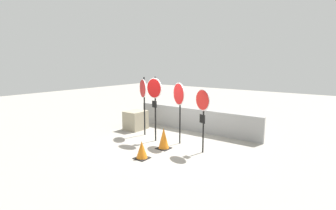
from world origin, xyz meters
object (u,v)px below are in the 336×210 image
at_px(traffic_cone_1, 164,138).
at_px(stop_sign_3, 203,106).
at_px(traffic_cone_0, 142,150).
at_px(stop_sign_1, 154,94).
at_px(stop_sign_2, 179,98).
at_px(stop_sign_0, 143,93).
at_px(storage_crate, 136,120).

bearing_deg(traffic_cone_1, stop_sign_3, 18.93).
xyz_separation_m(stop_sign_3, traffic_cone_0, (-1.27, -1.63, -1.35)).
distance_m(stop_sign_1, traffic_cone_1, 1.79).
xyz_separation_m(stop_sign_2, traffic_cone_0, (-0.07, -1.98, -1.47)).
height_order(stop_sign_0, stop_sign_2, stop_sign_0).
bearing_deg(stop_sign_1, traffic_cone_0, -57.59).
height_order(stop_sign_1, storage_crate, stop_sign_1).
height_order(stop_sign_0, stop_sign_1, stop_sign_1).
height_order(stop_sign_2, storage_crate, stop_sign_2).
bearing_deg(storage_crate, traffic_cone_0, -43.17).
xyz_separation_m(stop_sign_0, stop_sign_3, (3.07, -0.45, -0.17)).
xyz_separation_m(stop_sign_1, stop_sign_2, (0.94, 0.29, -0.11)).
xyz_separation_m(stop_sign_0, storage_crate, (-0.92, 0.47, -1.37)).
bearing_deg(stop_sign_0, traffic_cone_1, 3.30).
bearing_deg(traffic_cone_0, stop_sign_1, 117.21).
distance_m(stop_sign_0, traffic_cone_1, 2.44).
bearing_deg(traffic_cone_1, stop_sign_1, 148.66).
xyz_separation_m(stop_sign_1, traffic_cone_1, (0.84, -0.51, -1.49)).
bearing_deg(stop_sign_1, stop_sign_2, 22.21).
bearing_deg(storage_crate, stop_sign_1, -24.83).
height_order(stop_sign_2, traffic_cone_1, stop_sign_2).
relative_size(stop_sign_0, traffic_cone_1, 3.22).
bearing_deg(stop_sign_3, stop_sign_1, -159.26).
xyz_separation_m(traffic_cone_1, storage_crate, (-2.69, 1.37, 0.05)).
distance_m(stop_sign_0, stop_sign_3, 3.10).
xyz_separation_m(stop_sign_1, traffic_cone_0, (0.87, -1.70, -1.58)).
relative_size(stop_sign_1, traffic_cone_0, 4.31).
xyz_separation_m(stop_sign_2, stop_sign_3, (1.20, -0.35, -0.13)).
height_order(traffic_cone_1, storage_crate, storage_crate).
distance_m(stop_sign_3, storage_crate, 4.26).
bearing_deg(stop_sign_1, stop_sign_0, 162.69).
height_order(stop_sign_0, traffic_cone_0, stop_sign_0).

